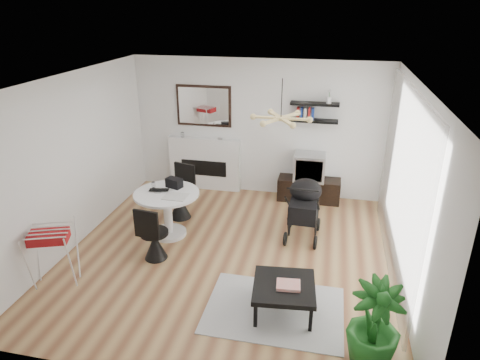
% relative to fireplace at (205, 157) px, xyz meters
% --- Properties ---
extents(floor, '(5.00, 5.00, 0.00)m').
position_rel_fireplace_xyz_m(floor, '(1.10, -2.42, -0.69)').
color(floor, brown).
rests_on(floor, ground).
extents(ceiling, '(5.00, 5.00, 0.00)m').
position_rel_fireplace_xyz_m(ceiling, '(1.10, -2.42, 2.01)').
color(ceiling, white).
rests_on(ceiling, wall_back).
extents(wall_back, '(5.00, 0.00, 5.00)m').
position_rel_fireplace_xyz_m(wall_back, '(1.10, 0.08, 0.66)').
color(wall_back, white).
rests_on(wall_back, floor).
extents(wall_left, '(0.00, 5.00, 5.00)m').
position_rel_fireplace_xyz_m(wall_left, '(-1.40, -2.42, 0.66)').
color(wall_left, white).
rests_on(wall_left, floor).
extents(wall_right, '(0.00, 5.00, 5.00)m').
position_rel_fireplace_xyz_m(wall_right, '(3.60, -2.42, 0.66)').
color(wall_right, white).
rests_on(wall_right, floor).
extents(sheer_curtain, '(0.04, 3.60, 2.60)m').
position_rel_fireplace_xyz_m(sheer_curtain, '(3.50, -2.22, 0.66)').
color(sheer_curtain, white).
rests_on(sheer_curtain, wall_right).
extents(fireplace, '(1.50, 0.17, 2.16)m').
position_rel_fireplace_xyz_m(fireplace, '(0.00, 0.00, 0.00)').
color(fireplace, white).
rests_on(fireplace, floor).
extents(shelf_lower, '(0.90, 0.25, 0.04)m').
position_rel_fireplace_xyz_m(shelf_lower, '(2.18, -0.05, 0.91)').
color(shelf_lower, black).
rests_on(shelf_lower, wall_back).
extents(shelf_upper, '(0.90, 0.25, 0.04)m').
position_rel_fireplace_xyz_m(shelf_upper, '(2.18, -0.05, 1.23)').
color(shelf_upper, black).
rests_on(shelf_upper, wall_back).
extents(pendant_lamp, '(0.90, 0.90, 0.10)m').
position_rel_fireplace_xyz_m(pendant_lamp, '(1.80, -2.12, 1.46)').
color(pendant_lamp, tan).
rests_on(pendant_lamp, ceiling).
extents(tv_console, '(1.21, 0.42, 0.45)m').
position_rel_fireplace_xyz_m(tv_console, '(2.18, -0.15, -0.46)').
color(tv_console, black).
rests_on(tv_console, floor).
extents(crt_tv, '(0.59, 0.52, 0.52)m').
position_rel_fireplace_xyz_m(crt_tv, '(2.17, -0.15, 0.03)').
color(crt_tv, '#AEAFB0').
rests_on(crt_tv, tv_console).
extents(dining_table, '(1.07, 1.07, 0.78)m').
position_rel_fireplace_xyz_m(dining_table, '(-0.04, -2.03, -0.17)').
color(dining_table, white).
rests_on(dining_table, floor).
extents(laptop, '(0.36, 0.27, 0.03)m').
position_rel_fireplace_xyz_m(laptop, '(-0.17, -2.05, 0.11)').
color(laptop, black).
rests_on(laptop, dining_table).
extents(black_bag, '(0.30, 0.24, 0.16)m').
position_rel_fireplace_xyz_m(black_bag, '(0.01, -1.80, 0.18)').
color(black_bag, black).
rests_on(black_bag, dining_table).
extents(newspaper, '(0.38, 0.31, 0.01)m').
position_rel_fireplace_xyz_m(newspaper, '(0.16, -2.16, 0.11)').
color(newspaper, white).
rests_on(newspaper, dining_table).
extents(drinking_glass, '(0.06, 0.06, 0.10)m').
position_rel_fireplace_xyz_m(drinking_glass, '(-0.33, -1.89, 0.15)').
color(drinking_glass, white).
rests_on(drinking_glass, dining_table).
extents(chair_far, '(0.50, 0.51, 0.98)m').
position_rel_fireplace_xyz_m(chair_far, '(-0.06, -1.37, -0.38)').
color(chair_far, black).
rests_on(chair_far, floor).
extents(chair_near, '(0.43, 0.45, 0.90)m').
position_rel_fireplace_xyz_m(chair_near, '(0.01, -2.77, -0.40)').
color(chair_near, black).
rests_on(chair_near, floor).
extents(drying_rack, '(0.73, 0.71, 0.87)m').
position_rel_fireplace_xyz_m(drying_rack, '(-1.08, -3.65, -0.23)').
color(drying_rack, white).
rests_on(drying_rack, floor).
extents(stroller, '(0.57, 0.91, 1.08)m').
position_rel_fireplace_xyz_m(stroller, '(2.18, -1.57, -0.22)').
color(stroller, black).
rests_on(stroller, floor).
extents(rug, '(1.75, 1.26, 0.01)m').
position_rel_fireplace_xyz_m(rug, '(1.97, -3.57, -0.68)').
color(rug, '#9C9C9C').
rests_on(rug, floor).
extents(coffee_table, '(0.84, 0.84, 0.40)m').
position_rel_fireplace_xyz_m(coffee_table, '(2.09, -3.57, -0.32)').
color(coffee_table, black).
rests_on(coffee_table, rug).
extents(magazines, '(0.31, 0.26, 0.04)m').
position_rel_fireplace_xyz_m(magazines, '(2.14, -3.59, -0.26)').
color(magazines, '#E34738').
rests_on(magazines, coffee_table).
extents(potted_plant, '(0.67, 0.67, 1.02)m').
position_rel_fireplace_xyz_m(potted_plant, '(3.11, -4.20, -0.17)').
color(potted_plant, '#195819').
rests_on(potted_plant, floor).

